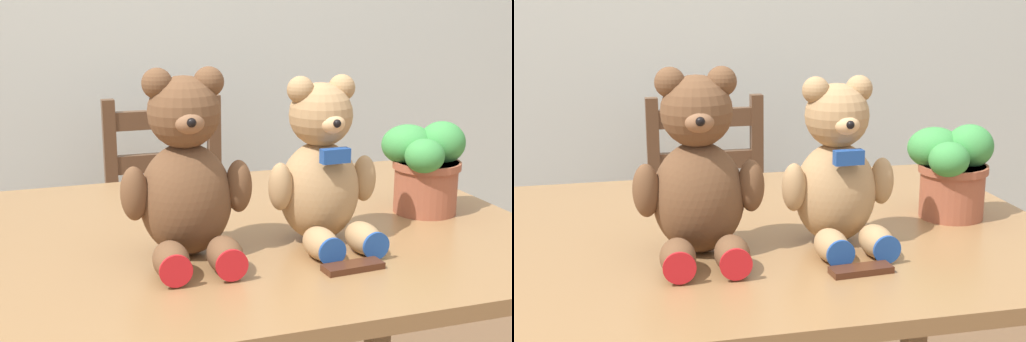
{
  "view_description": "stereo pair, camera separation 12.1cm",
  "coord_description": "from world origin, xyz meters",
  "views": [
    {
      "loc": [
        -0.41,
        -0.88,
        1.25
      ],
      "look_at": [
        0.0,
        0.37,
        0.93
      ],
      "focal_mm": 50.0,
      "sensor_mm": 36.0,
      "label": 1
    },
    {
      "loc": [
        -0.29,
        -0.91,
        1.25
      ],
      "look_at": [
        0.0,
        0.37,
        0.93
      ],
      "focal_mm": 50.0,
      "sensor_mm": 36.0,
      "label": 2
    }
  ],
  "objects": [
    {
      "name": "dining_table",
      "position": [
        0.0,
        0.47,
        0.67
      ],
      "size": [
        1.23,
        0.94,
        0.78
      ],
      "color": "olive",
      "rests_on": "ground_plane"
    },
    {
      "name": "chocolate_bar",
      "position": [
        0.13,
        0.19,
        0.79
      ],
      "size": [
        0.11,
        0.05,
        0.01
      ],
      "primitive_type": "cube",
      "rotation": [
        0.0,
        0.0,
        0.08
      ],
      "color": "#472314",
      "rests_on": "dining_table"
    },
    {
      "name": "potted_plant",
      "position": [
        0.43,
        0.46,
        0.89
      ],
      "size": [
        0.18,
        0.17,
        0.2
      ],
      "color": "#9E5138",
      "rests_on": "dining_table"
    },
    {
      "name": "teddy_bear_left",
      "position": [
        -0.13,
        0.36,
        0.93
      ],
      "size": [
        0.24,
        0.24,
        0.35
      ],
      "rotation": [
        0.0,
        0.0,
        3.1
      ],
      "color": "brown",
      "rests_on": "dining_table"
    },
    {
      "name": "wooden_chair_behind",
      "position": [
        0.02,
        1.27,
        0.46
      ],
      "size": [
        0.39,
        0.38,
        0.93
      ],
      "rotation": [
        0.0,
        0.0,
        3.14
      ],
      "color": "brown",
      "rests_on": "ground_plane"
    },
    {
      "name": "teddy_bear_right",
      "position": [
        0.14,
        0.36,
        0.92
      ],
      "size": [
        0.23,
        0.23,
        0.33
      ],
      "rotation": [
        0.0,
        0.0,
        3.18
      ],
      "color": "tan",
      "rests_on": "dining_table"
    }
  ]
}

